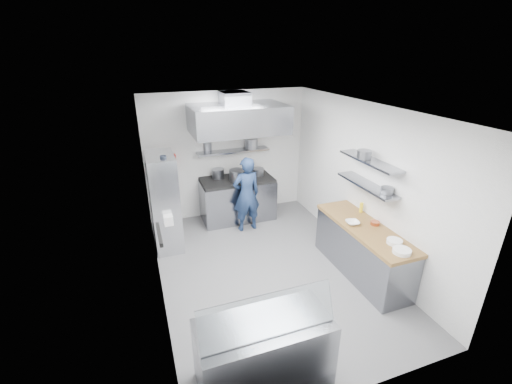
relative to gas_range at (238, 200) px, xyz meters
name	(u,v)px	position (x,y,z in m)	size (l,w,h in m)	color
floor	(268,270)	(-0.10, -2.10, -0.45)	(5.00, 5.00, 0.00)	#555558
ceiling	(270,109)	(-0.10, -2.10, 2.35)	(5.00, 5.00, 0.00)	silver
wall_back	(227,155)	(-0.10, 0.40, 0.95)	(3.60, 0.02, 2.80)	white
wall_front	(364,294)	(-0.10, -4.60, 0.95)	(3.60, 0.02, 2.80)	white
wall_left	(153,214)	(-1.90, -2.10, 0.95)	(5.00, 0.02, 2.80)	white
wall_right	(363,183)	(1.70, -2.10, 0.95)	(5.00, 0.02, 2.80)	white
gas_range	(238,200)	(0.00, 0.00, 0.00)	(1.60, 0.80, 0.90)	gray
cooktop	(237,180)	(0.00, 0.00, 0.48)	(1.57, 0.78, 0.06)	black
stock_pot_left	(218,173)	(-0.37, 0.21, 0.61)	(0.27, 0.27, 0.20)	slate
stock_pot_mid	(237,175)	(-0.03, -0.10, 0.63)	(0.33, 0.33, 0.24)	slate
stock_pot_right	(258,172)	(0.51, 0.06, 0.59)	(0.28, 0.28, 0.16)	slate
over_range_shelf	(233,151)	(0.00, 0.24, 1.07)	(1.60, 0.30, 0.04)	gray
shelf_pot_a	(207,146)	(-0.54, 0.49, 1.18)	(0.25, 0.25, 0.18)	slate
shelf_pot_b	(251,144)	(0.42, 0.23, 1.20)	(0.28, 0.28, 0.22)	slate
extractor_hood	(238,119)	(0.00, -0.18, 1.85)	(1.90, 1.15, 0.55)	gray
hood_duct	(235,98)	(0.00, 0.05, 2.23)	(0.55, 0.55, 0.24)	slate
red_firebox	(171,161)	(-1.35, 0.34, 0.97)	(0.22, 0.10, 0.26)	red
chef	(247,195)	(0.03, -0.57, 0.35)	(0.59, 0.38, 1.61)	navy
wire_rack	(164,202)	(-1.63, -0.64, 0.48)	(0.50, 0.90, 1.85)	silver
rack_bin_a	(168,220)	(-1.63, -1.16, 0.35)	(0.16, 0.19, 0.17)	white
rack_bin_b	(163,187)	(-1.63, -0.83, 0.85)	(0.13, 0.16, 0.14)	yellow
rack_jar	(164,161)	(-1.58, -0.86, 1.35)	(0.11, 0.11, 0.18)	black
knife_strip	(159,234)	(-1.88, -3.00, 1.10)	(0.04, 0.55, 0.05)	black
prep_counter_base	(362,251)	(1.38, -2.70, -0.03)	(0.62, 2.00, 0.84)	gray
prep_counter_top	(365,228)	(1.38, -2.70, 0.42)	(0.65, 2.04, 0.06)	brown
plate_stack_a	(402,251)	(1.38, -3.54, 0.48)	(0.26, 0.26, 0.06)	white
plate_stack_b	(394,242)	(1.46, -3.29, 0.48)	(0.23, 0.23, 0.06)	white
copper_pan	(375,223)	(1.56, -2.71, 0.48)	(0.15, 0.15, 0.06)	#B65733
squeeze_bottle	(361,208)	(1.63, -2.23, 0.54)	(0.06, 0.06, 0.18)	yellow
mixing_bowl	(352,223)	(1.22, -2.56, 0.48)	(0.22, 0.22, 0.05)	white
wall_shelf_lower	(367,185)	(1.54, -2.40, 1.05)	(0.30, 1.30, 0.04)	gray
wall_shelf_upper	(370,161)	(1.54, -2.40, 1.47)	(0.30, 1.30, 0.04)	gray
shelf_pot_c	(387,190)	(1.58, -2.84, 1.12)	(0.19, 0.19, 0.10)	slate
shelf_pot_d	(364,154)	(1.48, -2.31, 1.56)	(0.23, 0.23, 0.14)	slate
display_case	(264,353)	(-0.95, -4.10, -0.03)	(1.50, 0.70, 0.85)	gray
display_glass	(269,316)	(-0.95, -4.22, 0.62)	(1.47, 0.02, 0.45)	silver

